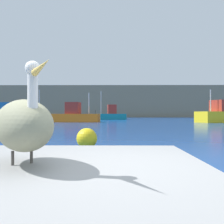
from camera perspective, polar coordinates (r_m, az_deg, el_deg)
name	(u,v)px	position (r m, az deg, el deg)	size (l,w,h in m)	color
ground_plane	(123,223)	(2.71, 2.70, -25.30)	(260.00, 260.00, 0.00)	navy
hillside_backdrop	(114,102)	(72.16, 0.51, 2.35)	(140.00, 13.79, 9.02)	#7F755B
pier_dock	(23,196)	(2.68, -20.74, -18.46)	(3.80, 2.94, 0.62)	gray
pelican	(24,124)	(2.54, -20.66, -2.84)	(1.04, 1.35, 0.99)	gray
fishing_boat_teal	(111,115)	(42.92, -0.33, -0.69)	(5.91, 2.57, 5.20)	teal
fishing_boat_yellow	(224,114)	(33.19, 25.61, -0.55)	(8.23, 5.19, 4.09)	yellow
fishing_boat_white	(31,115)	(45.50, -18.96, -0.75)	(6.04, 4.18, 5.40)	white
fishing_boat_orange	(74,116)	(31.01, -9.28, -0.88)	(6.83, 2.70, 3.78)	orange
fishing_boat_blue	(2,115)	(35.34, -25.12, -0.68)	(5.32, 2.41, 4.14)	blue
mooring_buoy	(87,138)	(7.65, -6.13, -6.40)	(0.67, 0.67, 0.67)	yellow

